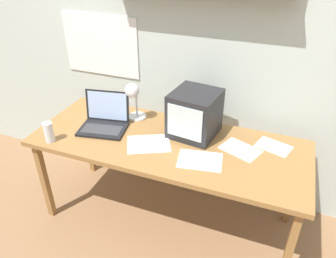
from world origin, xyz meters
name	(u,v)px	position (x,y,z in m)	size (l,w,h in m)	color
ground_plane	(168,216)	(0.00, 0.00, 0.00)	(12.00, 12.00, 0.00)	#936A47
back_wall	(193,37)	(0.00, 0.50, 1.32)	(5.60, 0.24, 2.60)	silver
corner_desk	(168,148)	(0.00, 0.00, 0.67)	(1.90, 0.74, 0.73)	olive
crt_monitor	(195,114)	(0.13, 0.16, 0.89)	(0.34, 0.36, 0.32)	#232326
laptop	(105,119)	(-0.50, 0.02, 0.79)	(0.37, 0.32, 0.25)	black
desk_lamp	(133,96)	(-0.34, 0.18, 0.94)	(0.14, 0.19, 0.31)	white
juice_glass	(49,133)	(-0.76, -0.29, 0.79)	(0.06, 0.06, 0.14)	white
printed_handout	(200,160)	(0.27, -0.13, 0.73)	(0.31, 0.25, 0.00)	white
loose_paper_near_monitor	(149,144)	(-0.11, -0.08, 0.73)	(0.35, 0.32, 0.00)	white
open_notebook	(240,149)	(0.48, 0.08, 0.73)	(0.29, 0.25, 0.00)	white
loose_paper_near_laptop	(274,147)	(0.69, 0.19, 0.73)	(0.26, 0.21, 0.00)	silver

